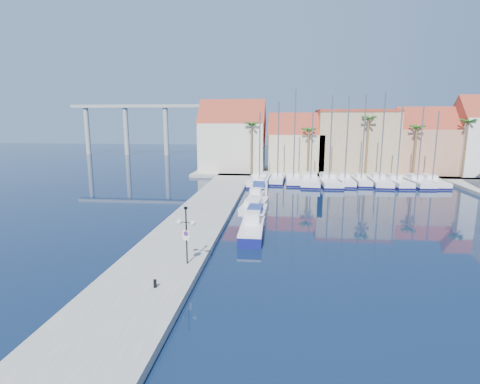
% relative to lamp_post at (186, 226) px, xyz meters
% --- Properties ---
extents(ground, '(260.00, 260.00, 0.00)m').
position_rel_lamp_post_xyz_m(ground, '(7.03, 1.06, -3.13)').
color(ground, black).
rests_on(ground, ground).
extents(quay_west, '(6.00, 77.00, 0.50)m').
position_rel_lamp_post_xyz_m(quay_west, '(-1.97, 14.56, -2.88)').
color(quay_west, gray).
rests_on(quay_west, ground).
extents(shore_north, '(54.00, 16.00, 0.50)m').
position_rel_lamp_post_xyz_m(shore_north, '(17.03, 49.06, -2.88)').
color(shore_north, gray).
rests_on(shore_north, ground).
extents(lamp_post, '(1.35, 0.53, 4.00)m').
position_rel_lamp_post_xyz_m(lamp_post, '(0.00, 0.00, 0.00)').
color(lamp_post, black).
rests_on(lamp_post, quay_west).
extents(bollard, '(0.19, 0.19, 0.48)m').
position_rel_lamp_post_xyz_m(bollard, '(-0.95, -3.86, -2.38)').
color(bollard, black).
rests_on(bollard, quay_west).
extents(fishing_boat, '(2.00, 5.86, 2.04)m').
position_rel_lamp_post_xyz_m(fishing_boat, '(3.83, 7.78, -2.45)').
color(fishing_boat, navy).
rests_on(fishing_boat, ground).
extents(motorboat_west_0, '(1.96, 5.54, 1.40)m').
position_rel_lamp_post_xyz_m(motorboat_west_0, '(3.81, 9.35, -2.62)').
color(motorboat_west_0, white).
rests_on(motorboat_west_0, ground).
extents(motorboat_west_1, '(2.20, 6.34, 1.40)m').
position_rel_lamp_post_xyz_m(motorboat_west_1, '(3.74, 14.67, -2.62)').
color(motorboat_west_1, white).
rests_on(motorboat_west_1, ground).
extents(motorboat_west_2, '(3.08, 7.65, 1.40)m').
position_rel_lamp_post_xyz_m(motorboat_west_2, '(3.33, 18.36, -2.62)').
color(motorboat_west_2, white).
rests_on(motorboat_west_2, ground).
extents(motorboat_west_3, '(1.93, 5.11, 1.40)m').
position_rel_lamp_post_xyz_m(motorboat_west_3, '(3.24, 24.41, -2.62)').
color(motorboat_west_3, white).
rests_on(motorboat_west_3, ground).
extents(motorboat_west_4, '(2.62, 7.57, 1.40)m').
position_rel_lamp_post_xyz_m(motorboat_west_4, '(3.21, 29.56, -2.62)').
color(motorboat_west_4, white).
rests_on(motorboat_west_4, ground).
extents(motorboat_west_5, '(2.15, 5.43, 1.40)m').
position_rel_lamp_post_xyz_m(motorboat_west_5, '(3.37, 33.36, -2.62)').
color(motorboat_west_5, white).
rests_on(motorboat_west_5, ground).
extents(sailboat_0, '(3.54, 11.63, 11.32)m').
position_rel_lamp_post_xyz_m(sailboat_0, '(2.93, 36.54, -2.57)').
color(sailboat_0, white).
rests_on(sailboat_0, ground).
extents(sailboat_1, '(2.73, 8.29, 12.96)m').
position_rel_lamp_post_xyz_m(sailboat_1, '(5.83, 37.78, -2.50)').
color(sailboat_1, white).
rests_on(sailboat_1, ground).
extents(sailboat_2, '(2.38, 8.77, 14.82)m').
position_rel_lamp_post_xyz_m(sailboat_2, '(8.37, 37.38, -2.48)').
color(sailboat_2, white).
rests_on(sailboat_2, ground).
extents(sailboat_3, '(3.76, 11.24, 11.26)m').
position_rel_lamp_post_xyz_m(sailboat_3, '(11.12, 36.98, -2.57)').
color(sailboat_3, white).
rests_on(sailboat_3, ground).
extents(sailboat_4, '(3.38, 11.27, 13.83)m').
position_rel_lamp_post_xyz_m(sailboat_4, '(13.93, 36.94, -2.54)').
color(sailboat_4, white).
rests_on(sailboat_4, ground).
extents(sailboat_5, '(2.59, 9.10, 13.73)m').
position_rel_lamp_post_xyz_m(sailboat_5, '(16.51, 37.20, -2.51)').
color(sailboat_5, white).
rests_on(sailboat_5, ground).
extents(sailboat_6, '(2.21, 8.12, 14.08)m').
position_rel_lamp_post_xyz_m(sailboat_6, '(19.08, 37.35, -2.47)').
color(sailboat_6, white).
rests_on(sailboat_6, ground).
extents(sailboat_7, '(3.22, 10.27, 14.19)m').
position_rel_lamp_post_xyz_m(sailboat_7, '(21.89, 37.31, -2.52)').
color(sailboat_7, white).
rests_on(sailboat_7, ground).
extents(sailboat_8, '(3.20, 9.46, 12.24)m').
position_rel_lamp_post_xyz_m(sailboat_8, '(24.36, 37.02, -2.53)').
color(sailboat_8, white).
rests_on(sailboat_8, ground).
extents(sailboat_9, '(3.03, 9.80, 12.18)m').
position_rel_lamp_post_xyz_m(sailboat_9, '(27.58, 37.35, -2.54)').
color(sailboat_9, white).
rests_on(sailboat_9, ground).
extents(sailboat_10, '(2.74, 9.34, 11.49)m').
position_rel_lamp_post_xyz_m(sailboat_10, '(29.96, 37.63, -2.55)').
color(sailboat_10, white).
rests_on(sailboat_10, ground).
extents(building_0, '(12.30, 9.00, 13.50)m').
position_rel_lamp_post_xyz_m(building_0, '(-2.97, 48.06, 3.40)').
color(building_0, beige).
rests_on(building_0, shore_north).
extents(building_1, '(10.30, 8.00, 11.00)m').
position_rel_lamp_post_xyz_m(building_1, '(9.03, 48.06, 2.17)').
color(building_1, '#C1AF88').
rests_on(building_1, shore_north).
extents(building_2, '(14.20, 10.20, 11.50)m').
position_rel_lamp_post_xyz_m(building_2, '(20.03, 49.06, 3.13)').
color(building_2, tan).
rests_on(building_2, shore_north).
extents(building_3, '(10.30, 8.00, 12.00)m').
position_rel_lamp_post_xyz_m(building_3, '(32.03, 48.06, 2.73)').
color(building_3, tan).
rests_on(building_3, shore_north).
extents(building_4, '(8.30, 8.00, 14.00)m').
position_rel_lamp_post_xyz_m(building_4, '(41.03, 47.06, 3.84)').
color(building_4, white).
rests_on(building_4, shore_north).
extents(palm_0, '(2.60, 2.60, 10.15)m').
position_rel_lamp_post_xyz_m(palm_0, '(1.03, 43.06, 5.95)').
color(palm_0, brown).
rests_on(palm_0, shore_north).
extents(palm_1, '(2.60, 2.60, 9.15)m').
position_rel_lamp_post_xyz_m(palm_1, '(11.03, 43.06, 5.01)').
color(palm_1, brown).
rests_on(palm_1, shore_north).
extents(palm_2, '(2.60, 2.60, 11.15)m').
position_rel_lamp_post_xyz_m(palm_2, '(21.03, 43.06, 6.89)').
color(palm_2, brown).
rests_on(palm_2, shore_north).
extents(palm_3, '(2.60, 2.60, 9.65)m').
position_rel_lamp_post_xyz_m(palm_3, '(29.03, 43.06, 5.48)').
color(palm_3, brown).
rests_on(palm_3, shore_north).
extents(palm_4, '(2.60, 2.60, 10.65)m').
position_rel_lamp_post_xyz_m(palm_4, '(37.03, 43.06, 6.42)').
color(palm_4, brown).
rests_on(palm_4, shore_north).
extents(viaduct, '(48.00, 2.20, 14.45)m').
position_rel_lamp_post_xyz_m(viaduct, '(-32.04, 83.06, 7.12)').
color(viaduct, '#9E9E99').
rests_on(viaduct, ground).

